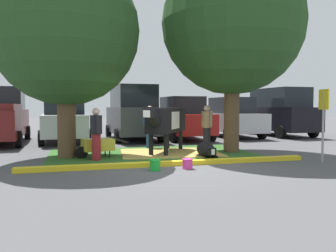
{
  "coord_description": "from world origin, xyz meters",
  "views": [
    {
      "loc": [
        -2.57,
        -8.42,
        1.55
      ],
      "look_at": [
        0.49,
        2.76,
        0.9
      ],
      "focal_mm": 36.79,
      "sensor_mm": 36.0,
      "label": 1
    }
  ],
  "objects_px": {
    "person_visitor_near": "(207,126)",
    "bucket_pink": "(187,163)",
    "suv_black": "(279,112)",
    "person_visitor_far": "(96,133)",
    "person_handler": "(150,126)",
    "calf_lying": "(206,150)",
    "hatchback_white": "(231,118)",
    "cow_holstein": "(166,120)",
    "wheelbarrow": "(97,145)",
    "suv_dark_grey": "(133,113)",
    "bucket_green": "(155,165)",
    "parking_sign": "(323,111)",
    "shade_tree_left": "(65,32)",
    "shade_tree_right": "(233,24)",
    "sedan_silver": "(65,120)",
    "sedan_red": "(182,119)"
  },
  "relations": [
    {
      "from": "suv_dark_grey",
      "to": "cow_holstein",
      "type": "bearing_deg",
      "value": -86.98
    },
    {
      "from": "person_visitor_far",
      "to": "suv_black",
      "type": "distance_m",
      "value": 11.69
    },
    {
      "from": "sedan_silver",
      "to": "hatchback_white",
      "type": "bearing_deg",
      "value": 2.68
    },
    {
      "from": "parking_sign",
      "to": "sedan_silver",
      "type": "height_order",
      "value": "parking_sign"
    },
    {
      "from": "bucket_green",
      "to": "bucket_pink",
      "type": "relative_size",
      "value": 1.04
    },
    {
      "from": "parking_sign",
      "to": "person_visitor_near",
      "type": "bearing_deg",
      "value": 124.08
    },
    {
      "from": "person_visitor_far",
      "to": "sedan_red",
      "type": "height_order",
      "value": "sedan_red"
    },
    {
      "from": "person_visitor_near",
      "to": "bucket_pink",
      "type": "distance_m",
      "value": 3.65
    },
    {
      "from": "parking_sign",
      "to": "hatchback_white",
      "type": "xyz_separation_m",
      "value": [
        1.13,
        8.1,
        -0.45
      ]
    },
    {
      "from": "cow_holstein",
      "to": "person_visitor_far",
      "type": "bearing_deg",
      "value": -157.18
    },
    {
      "from": "parking_sign",
      "to": "bucket_pink",
      "type": "bearing_deg",
      "value": 178.8
    },
    {
      "from": "person_visitor_near",
      "to": "sedan_silver",
      "type": "relative_size",
      "value": 0.36
    },
    {
      "from": "shade_tree_right",
      "to": "hatchback_white",
      "type": "height_order",
      "value": "shade_tree_right"
    },
    {
      "from": "cow_holstein",
      "to": "parking_sign",
      "type": "xyz_separation_m",
      "value": [
        3.71,
        -2.97,
        0.34
      ]
    },
    {
      "from": "wheelbarrow",
      "to": "suv_dark_grey",
      "type": "distance_m",
      "value": 5.84
    },
    {
      "from": "calf_lying",
      "to": "hatchback_white",
      "type": "bearing_deg",
      "value": 58.46
    },
    {
      "from": "shade_tree_right",
      "to": "calf_lying",
      "type": "relative_size",
      "value": 5.08
    },
    {
      "from": "wheelbarrow",
      "to": "suv_black",
      "type": "bearing_deg",
      "value": 29.15
    },
    {
      "from": "shade_tree_left",
      "to": "parking_sign",
      "type": "bearing_deg",
      "value": -21.92
    },
    {
      "from": "shade_tree_left",
      "to": "suv_black",
      "type": "height_order",
      "value": "shade_tree_left"
    },
    {
      "from": "shade_tree_left",
      "to": "calf_lying",
      "type": "relative_size",
      "value": 4.56
    },
    {
      "from": "cow_holstein",
      "to": "suv_black",
      "type": "relative_size",
      "value": 0.61
    },
    {
      "from": "calf_lying",
      "to": "parking_sign",
      "type": "relative_size",
      "value": 0.65
    },
    {
      "from": "cow_holstein",
      "to": "wheelbarrow",
      "type": "height_order",
      "value": "cow_holstein"
    },
    {
      "from": "sedan_silver",
      "to": "bucket_green",
      "type": "bearing_deg",
      "value": -73.3
    },
    {
      "from": "shade_tree_left",
      "to": "hatchback_white",
      "type": "distance_m",
      "value": 10.0
    },
    {
      "from": "bucket_green",
      "to": "cow_holstein",
      "type": "bearing_deg",
      "value": 70.21
    },
    {
      "from": "cow_holstein",
      "to": "shade_tree_left",
      "type": "bearing_deg",
      "value": -176.16
    },
    {
      "from": "bucket_green",
      "to": "suv_dark_grey",
      "type": "xyz_separation_m",
      "value": [
        0.78,
        7.93,
        1.13
      ]
    },
    {
      "from": "shade_tree_left",
      "to": "person_visitor_far",
      "type": "height_order",
      "value": "shade_tree_left"
    },
    {
      "from": "shade_tree_right",
      "to": "wheelbarrow",
      "type": "bearing_deg",
      "value": -178.9
    },
    {
      "from": "calf_lying",
      "to": "wheelbarrow",
      "type": "distance_m",
      "value": 3.33
    },
    {
      "from": "cow_holstein",
      "to": "sedan_silver",
      "type": "bearing_deg",
      "value": 125.12
    },
    {
      "from": "cow_holstein",
      "to": "calf_lying",
      "type": "xyz_separation_m",
      "value": [
        0.96,
        -1.2,
        -0.86
      ]
    },
    {
      "from": "calf_lying",
      "to": "suv_dark_grey",
      "type": "relative_size",
      "value": 0.28
    },
    {
      "from": "person_handler",
      "to": "bucket_green",
      "type": "distance_m",
      "value": 4.46
    },
    {
      "from": "shade_tree_right",
      "to": "sedan_silver",
      "type": "distance_m",
      "value": 8.22
    },
    {
      "from": "person_handler",
      "to": "hatchback_white",
      "type": "xyz_separation_m",
      "value": [
        5.07,
        3.69,
        0.14
      ]
    },
    {
      "from": "calf_lying",
      "to": "hatchback_white",
      "type": "xyz_separation_m",
      "value": [
        3.88,
        6.32,
        0.75
      ]
    },
    {
      "from": "bucket_pink",
      "to": "suv_black",
      "type": "xyz_separation_m",
      "value": [
        7.84,
        8.02,
        1.14
      ]
    },
    {
      "from": "shade_tree_left",
      "to": "bucket_pink",
      "type": "bearing_deg",
      "value": -42.31
    },
    {
      "from": "suv_dark_grey",
      "to": "hatchback_white",
      "type": "bearing_deg",
      "value": 1.03
    },
    {
      "from": "person_visitor_far",
      "to": "person_handler",
      "type": "bearing_deg",
      "value": 49.03
    },
    {
      "from": "bucket_green",
      "to": "shade_tree_left",
      "type": "bearing_deg",
      "value": 128.09
    },
    {
      "from": "person_handler",
      "to": "parking_sign",
      "type": "xyz_separation_m",
      "value": [
        3.94,
        -4.4,
        0.59
      ]
    },
    {
      "from": "shade_tree_left",
      "to": "shade_tree_right",
      "type": "xyz_separation_m",
      "value": [
        5.39,
        -0.09,
        0.53
      ]
    },
    {
      "from": "parking_sign",
      "to": "suv_black",
      "type": "bearing_deg",
      "value": 64.2
    },
    {
      "from": "person_visitor_far",
      "to": "shade_tree_right",
      "type": "bearing_deg",
      "value": 8.44
    },
    {
      "from": "calf_lying",
      "to": "person_visitor_near",
      "type": "bearing_deg",
      "value": 67.45
    },
    {
      "from": "person_visitor_near",
      "to": "wheelbarrow",
      "type": "height_order",
      "value": "person_visitor_near"
    }
  ]
}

